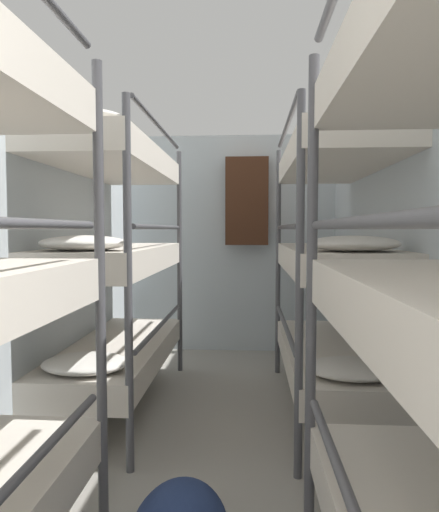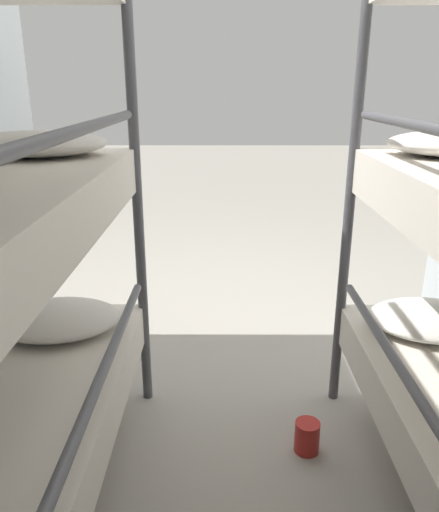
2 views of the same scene
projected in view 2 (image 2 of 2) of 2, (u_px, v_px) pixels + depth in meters
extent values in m
plane|color=gray|center=(237.00, 339.00, 2.95)|extent=(20.00, 20.00, 0.00)
cylinder|color=#4C4C51|center=(351.00, 192.00, 2.08)|extent=(0.04, 0.04, 2.01)
ellipsoid|color=silver|center=(432.00, 319.00, 2.03)|extent=(0.51, 0.40, 0.09)
cylinder|color=#4C4C51|center=(417.00, 396.00, 1.37)|extent=(0.03, 1.54, 0.03)
cylinder|color=#4C4C51|center=(137.00, 192.00, 2.09)|extent=(0.04, 0.04, 2.01)
ellipsoid|color=silver|center=(57.00, 319.00, 2.04)|extent=(0.51, 0.40, 0.09)
cylinder|color=#4C4C51|center=(93.00, 395.00, 1.38)|extent=(0.03, 1.54, 0.03)
ellipsoid|color=silver|center=(37.00, 143.00, 1.81)|extent=(0.51, 0.40, 0.09)
cylinder|color=#4C4C51|center=(68.00, 134.00, 1.15)|extent=(0.03, 1.54, 0.03)
cylinder|color=#AD231E|center=(307.00, 437.00, 2.04)|extent=(0.10, 0.10, 0.13)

